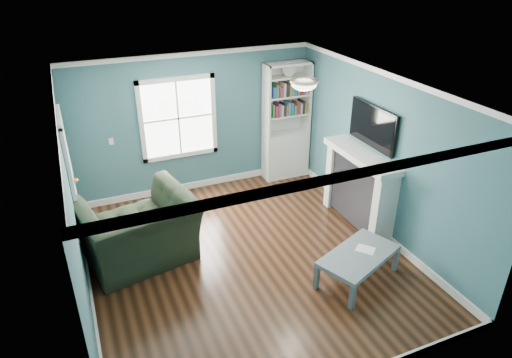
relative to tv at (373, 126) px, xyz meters
name	(u,v)px	position (x,y,z in m)	size (l,w,h in m)	color
floor	(247,258)	(-2.20, -0.20, -1.72)	(5.00, 5.00, 0.00)	black
room_walls	(246,163)	(-2.20, -0.20, -0.14)	(5.00, 5.00, 5.00)	#316367
trim	(246,186)	(-2.20, -0.20, -0.49)	(4.50, 5.00, 2.60)	white
window	(178,118)	(-2.50, 2.29, -0.27)	(1.40, 0.06, 1.50)	white
bookshelf	(286,133)	(-0.43, 2.10, -0.80)	(0.90, 0.35, 2.31)	silver
fireplace	(359,189)	(-0.12, 0.00, -1.09)	(0.44, 1.58, 1.30)	black
tv	(373,126)	(0.00, 0.00, 0.00)	(0.06, 1.10, 0.65)	black
door	(72,182)	(-4.42, 1.20, -0.65)	(0.12, 0.98, 2.17)	silver
ceiling_fixture	(304,84)	(-1.30, -0.10, 0.82)	(0.38, 0.38, 0.15)	white
light_switch	(111,141)	(-3.70, 2.28, -0.52)	(0.08, 0.01, 0.12)	white
recliner	(137,220)	(-3.65, 0.41, -1.05)	(1.55, 1.01, 1.36)	black
coffee_table	(359,257)	(-0.95, -1.25, -1.35)	(1.33, 1.04, 0.43)	#4E585E
paper_sheet	(365,249)	(-0.81, -1.19, -1.30)	(0.20, 0.25, 0.00)	white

